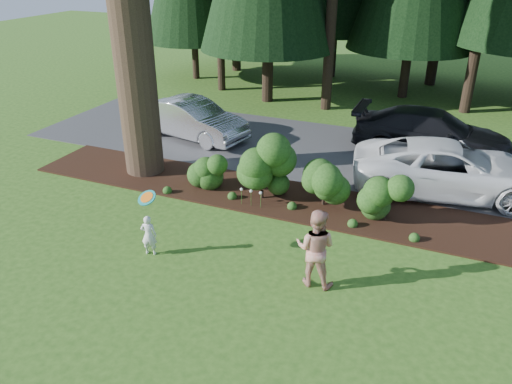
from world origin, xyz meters
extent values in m
plane|color=#2D5618|center=(0.00, 0.00, 0.00)|extent=(80.00, 80.00, 0.00)
cube|color=black|center=(0.00, 3.25, 0.03)|extent=(16.00, 2.50, 0.05)
cube|color=#38383A|center=(0.00, 7.50, 0.01)|extent=(22.00, 6.00, 0.03)
sphere|color=#1B3E13|center=(-2.00, 3.20, 0.66)|extent=(1.08, 1.08, 1.08)
cylinder|color=black|center=(-2.00, 3.20, 0.15)|extent=(0.08, 0.08, 0.30)
sphere|color=#1B3E13|center=(-0.20, 3.00, 0.94)|extent=(1.35, 1.35, 1.35)
cylinder|color=black|center=(-0.20, 3.00, 0.15)|extent=(0.08, 0.08, 0.30)
sphere|color=#1B3E13|center=(1.60, 3.30, 0.83)|extent=(1.26, 1.26, 1.26)
cylinder|color=black|center=(1.60, 3.30, 0.15)|extent=(0.08, 0.08, 0.30)
sphere|color=#1B3E13|center=(3.40, 3.10, 0.72)|extent=(1.17, 1.17, 1.17)
cylinder|color=black|center=(3.40, 3.10, 0.15)|extent=(0.08, 0.08, 0.30)
cylinder|color=#1B3E13|center=(-0.60, 2.40, 0.25)|extent=(0.01, 0.01, 0.50)
sphere|color=white|center=(-0.60, 2.40, 0.52)|extent=(0.09, 0.09, 0.09)
cylinder|color=#1B3E13|center=(-0.30, 2.40, 0.25)|extent=(0.01, 0.01, 0.50)
sphere|color=white|center=(-0.30, 2.40, 0.52)|extent=(0.09, 0.09, 0.09)
cylinder|color=#1B3E13|center=(0.00, 2.40, 0.25)|extent=(0.01, 0.01, 0.50)
sphere|color=white|center=(0.00, 2.40, 0.52)|extent=(0.09, 0.09, 0.09)
cylinder|color=black|center=(-1.00, 13.50, 4.38)|extent=(0.50, 0.50, 8.75)
cylinder|color=black|center=(5.00, 15.50, 4.72)|extent=(0.50, 0.50, 9.45)
imported|color=silver|center=(-4.72, 6.87, 0.78)|extent=(4.80, 2.51, 1.50)
imported|color=white|center=(4.80, 5.59, 0.81)|extent=(6.02, 3.59, 1.57)
imported|color=black|center=(4.04, 8.63, 0.84)|extent=(5.55, 2.26, 1.61)
imported|color=silver|center=(-1.61, -0.80, 0.53)|extent=(0.44, 0.35, 1.06)
imported|color=#B83618|center=(2.43, -0.39, 0.92)|extent=(0.92, 0.73, 1.85)
cylinder|color=teal|center=(-1.49, -0.88, 1.60)|extent=(0.47, 0.40, 0.29)
cylinder|color=orange|center=(-1.49, -0.88, 1.61)|extent=(0.33, 0.28, 0.21)
camera|label=1|loc=(4.81, -9.34, 6.79)|focal=35.00mm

